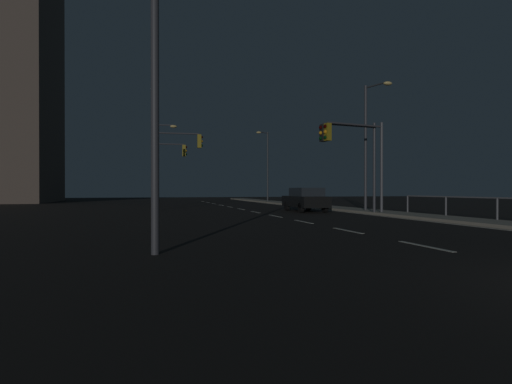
{
  "coord_description": "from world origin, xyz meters",
  "views": [
    {
      "loc": [
        -6.86,
        -3.53,
        1.44
      ],
      "look_at": [
        0.2,
        21.61,
        1.29
      ],
      "focal_mm": 27.83,
      "sensor_mm": 36.0,
      "label": 1
    }
  ],
  "objects": [
    {
      "name": "ground_plane",
      "position": [
        0.0,
        17.5,
        0.0
      ],
      "size": [
        112.0,
        112.0,
        0.0
      ],
      "primitive_type": "plane",
      "color": "black",
      "rests_on": "ground"
    },
    {
      "name": "sidewalk_right",
      "position": [
        6.88,
        17.5,
        0.07
      ],
      "size": [
        2.16,
        77.0,
        0.14
      ],
      "primitive_type": "cube",
      "color": "#9E937F",
      "rests_on": "ground"
    },
    {
      "name": "lane_markings_center",
      "position": [
        0.0,
        21.0,
        0.01
      ],
      "size": [
        0.14,
        50.0,
        0.01
      ],
      "color": "silver",
      "rests_on": "ground"
    },
    {
      "name": "lane_edge_line",
      "position": [
        5.55,
        22.5,
        0.01
      ],
      "size": [
        0.14,
        53.0,
        0.01
      ],
      "color": "silver",
      "rests_on": "ground"
    },
    {
      "name": "car",
      "position": [
        3.38,
        20.83,
        0.82
      ],
      "size": [
        1.95,
        4.45,
        1.57
      ],
      "color": "black",
      "rests_on": "ground"
    },
    {
      "name": "traffic_light_far_left",
      "position": [
        4.42,
        16.69,
        3.8
      ],
      "size": [
        3.77,
        0.64,
        5.2
      ],
      "color": "#38383D",
      "rests_on": "sidewalk_right"
    },
    {
      "name": "traffic_light_overhead_east",
      "position": [
        -5.11,
        30.0,
        3.79
      ],
      "size": [
        2.92,
        0.55,
        5.47
      ],
      "color": "#4C4C51",
      "rests_on": "ground"
    },
    {
      "name": "traffic_light_near_right",
      "position": [
        4.68,
        16.44,
        3.83
      ],
      "size": [
        4.03,
        0.8,
        5.22
      ],
      "color": "#4C4C51",
      "rests_on": "sidewalk_right"
    },
    {
      "name": "traffic_light_near_left",
      "position": [
        -4.7,
        24.96,
        3.95
      ],
      "size": [
        3.25,
        0.52,
        5.68
      ],
      "color": "#2D3033",
      "rests_on": "ground"
    },
    {
      "name": "street_lamp_far_end",
      "position": [
        6.49,
        39.74,
        4.87
      ],
      "size": [
        1.74,
        1.37,
        7.92
      ],
      "color": "#2D3033",
      "rests_on": "sidewalk_right"
    },
    {
      "name": "street_lamp_across_street",
      "position": [
        -6.85,
        5.75,
        4.02
      ],
      "size": [
        1.42,
        1.24,
        6.64
      ],
      "color": "#38383D",
      "rests_on": "ground"
    },
    {
      "name": "street_lamp_mid_block",
      "position": [
        6.89,
        18.79,
        4.9
      ],
      "size": [
        0.89,
        1.91,
        7.99
      ],
      "color": "#38383D",
      "rests_on": "sidewalk_right"
    },
    {
      "name": "street_lamp_median",
      "position": [
        -5.9,
        30.19,
        4.2
      ],
      "size": [
        2.04,
        0.52,
        6.95
      ],
      "color": "#38383D",
      "rests_on": "ground"
    }
  ]
}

